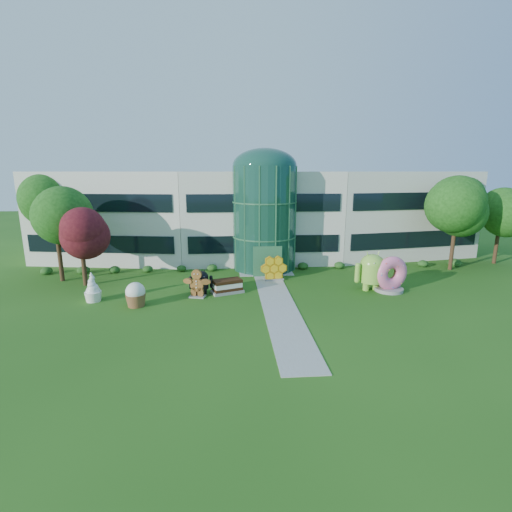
{
  "coord_description": "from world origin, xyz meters",
  "views": [
    {
      "loc": [
        -3.56,
        -23.29,
        9.33
      ],
      "look_at": [
        -1.27,
        6.0,
        2.6
      ],
      "focal_mm": 26.0,
      "sensor_mm": 36.0,
      "label": 1
    }
  ],
  "objects_px": {
    "gingerbread": "(197,283)",
    "android_green": "(372,269)",
    "donut": "(390,273)",
    "android_black": "(201,280)"
  },
  "relations": [
    {
      "from": "donut",
      "to": "gingerbread",
      "type": "height_order",
      "value": "donut"
    },
    {
      "from": "android_green",
      "to": "gingerbread",
      "type": "relative_size",
      "value": 1.46
    },
    {
      "from": "android_green",
      "to": "android_black",
      "type": "xyz_separation_m",
      "value": [
        -13.55,
        0.1,
        -0.65
      ]
    },
    {
      "from": "android_green",
      "to": "gingerbread",
      "type": "bearing_deg",
      "value": 172.79
    },
    {
      "from": "android_black",
      "to": "gingerbread",
      "type": "height_order",
      "value": "gingerbread"
    },
    {
      "from": "gingerbread",
      "to": "android_green",
      "type": "bearing_deg",
      "value": 16.61
    },
    {
      "from": "android_green",
      "to": "android_black",
      "type": "height_order",
      "value": "android_green"
    },
    {
      "from": "android_black",
      "to": "donut",
      "type": "bearing_deg",
      "value": -6.73
    },
    {
      "from": "android_green",
      "to": "android_black",
      "type": "relative_size",
      "value": 1.6
    },
    {
      "from": "android_black",
      "to": "donut",
      "type": "height_order",
      "value": "donut"
    }
  ]
}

